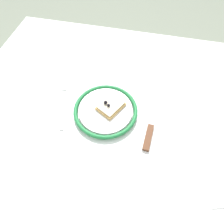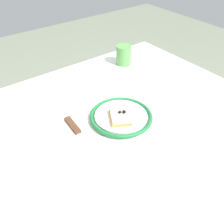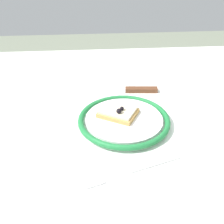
{
  "view_description": "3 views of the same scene",
  "coord_description": "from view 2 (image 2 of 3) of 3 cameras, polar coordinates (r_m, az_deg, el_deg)",
  "views": [
    {
      "loc": [
        0.12,
        -0.36,
        1.31
      ],
      "look_at": [
        0.04,
        -0.03,
        0.79
      ],
      "focal_mm": 31.0,
      "sensor_mm": 36.0,
      "label": 1
    },
    {
      "loc": [
        0.45,
        0.51,
        1.31
      ],
      "look_at": [
        0.04,
        -0.03,
        0.78
      ],
      "focal_mm": 41.03,
      "sensor_mm": 36.0,
      "label": 2
    },
    {
      "loc": [
        -0.53,
        0.06,
        1.15
      ],
      "look_at": [
        0.05,
        0.01,
        0.77
      ],
      "focal_mm": 46.41,
      "sensor_mm": 36.0,
      "label": 3
    }
  ],
  "objects": [
    {
      "name": "dining_table",
      "position": [
        0.95,
        3.24,
        -6.05
      ],
      "size": [
        1.01,
        0.92,
        0.75
      ],
      "color": "white",
      "rests_on": "ground_plane"
    },
    {
      "name": "plate",
      "position": [
        0.88,
        2.02,
        -1.02
      ],
      "size": [
        0.22,
        0.22,
        0.02
      ],
      "color": "white",
      "rests_on": "dining_table"
    },
    {
      "name": "pizza_slice_near",
      "position": [
        0.86,
        1.58,
        -0.93
      ],
      "size": [
        0.1,
        0.11,
        0.03
      ],
      "color": "tan",
      "rests_on": "plate"
    },
    {
      "name": "knife",
      "position": [
        0.84,
        -7.79,
        -4.22
      ],
      "size": [
        0.04,
        0.24,
        0.01
      ],
      "color": "silver",
      "rests_on": "dining_table"
    },
    {
      "name": "fork",
      "position": [
        0.97,
        9.08,
        2.11
      ],
      "size": [
        0.08,
        0.2,
        0.0
      ],
      "color": "silver",
      "rests_on": "dining_table"
    },
    {
      "name": "cup",
      "position": [
        1.21,
        2.62,
        12.55
      ],
      "size": [
        0.07,
        0.07,
        0.09
      ],
      "primitive_type": "cylinder",
      "color": "#599E4C",
      "rests_on": "dining_table"
    }
  ]
}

